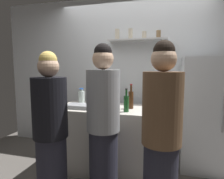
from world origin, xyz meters
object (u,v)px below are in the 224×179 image
object	(u,v)px
refrigerator	(203,114)
wine_bottle_green_glass	(126,103)
person_blonde	(51,134)
water_bottle_plastic	(81,97)
wine_bottle_amber_glass	(131,99)
baking_pan	(80,106)
utensil_holder	(101,101)
person_brown_jacket	(161,139)
person_grey_hoodie	(103,126)
wine_bottle_dark_glass	(101,100)

from	to	relation	value
refrigerator	wine_bottle_green_glass	world-z (taller)	refrigerator
wine_bottle_green_glass	person_blonde	size ratio (longest dim) A/B	0.19
refrigerator	water_bottle_plastic	distance (m)	1.77
wine_bottle_amber_glass	wine_bottle_green_glass	bearing A→B (deg)	-96.53
baking_pan	wine_bottle_green_glass	world-z (taller)	wine_bottle_green_glass
refrigerator	water_bottle_plastic	bearing A→B (deg)	-173.10
utensil_holder	person_brown_jacket	bearing A→B (deg)	-47.53
water_bottle_plastic	wine_bottle_green_glass	bearing A→B (deg)	-24.69
wine_bottle_green_glass	baking_pan	bearing A→B (deg)	175.42
person_grey_hoodie	wine_bottle_dark_glass	bearing A→B (deg)	-81.80
wine_bottle_amber_glass	person_blonde	size ratio (longest dim) A/B	0.21
wine_bottle_green_glass	utensil_holder	bearing A→B (deg)	146.56
wine_bottle_green_glass	water_bottle_plastic	xyz separation A→B (m)	(-0.76, 0.35, -0.01)
baking_pan	wine_bottle_dark_glass	distance (m)	0.32
wine_bottle_dark_glass	wine_bottle_green_glass	xyz separation A→B (m)	(0.35, -0.08, -0.01)
person_grey_hoodie	person_blonde	world-z (taller)	person_grey_hoodie
wine_bottle_green_glass	water_bottle_plastic	bearing A→B (deg)	155.31
wine_bottle_dark_glass	person_grey_hoodie	distance (m)	0.62
person_blonde	person_brown_jacket	size ratio (longest dim) A/B	0.96
wine_bottle_green_glass	person_grey_hoodie	size ratio (longest dim) A/B	0.18
utensil_holder	person_brown_jacket	size ratio (longest dim) A/B	0.13
wine_bottle_amber_glass	baking_pan	bearing A→B (deg)	-167.48
utensil_holder	water_bottle_plastic	size ratio (longest dim) A/B	0.89
wine_bottle_green_glass	person_blonde	world-z (taller)	person_blonde
refrigerator	utensil_holder	bearing A→B (deg)	-168.77
refrigerator	utensil_holder	distance (m)	1.45
wine_bottle_dark_glass	person_brown_jacket	size ratio (longest dim) A/B	0.20
wine_bottle_dark_glass	person_brown_jacket	xyz separation A→B (m)	(0.79, -0.75, -0.19)
person_grey_hoodie	refrigerator	bearing A→B (deg)	-149.65
wine_bottle_dark_glass	wine_bottle_green_glass	size ratio (longest dim) A/B	1.13
wine_bottle_dark_glass	person_blonde	xyz separation A→B (m)	(-0.27, -0.78, -0.23)
refrigerator	person_blonde	world-z (taller)	person_blonde
baking_pan	utensil_holder	xyz separation A→B (m)	(0.23, 0.23, 0.04)
wine_bottle_green_glass	wine_bottle_dark_glass	bearing A→B (deg)	167.15
utensil_holder	person_brown_jacket	world-z (taller)	person_brown_jacket
wine_bottle_dark_glass	wine_bottle_green_glass	distance (m)	0.36
utensil_holder	person_grey_hoodie	distance (m)	0.82
wine_bottle_amber_glass	refrigerator	bearing A→B (deg)	20.39
utensil_holder	baking_pan	bearing A→B (deg)	-135.31
utensil_holder	wine_bottle_green_glass	distance (m)	0.51
water_bottle_plastic	person_blonde	xyz separation A→B (m)	(0.14, -1.05, -0.21)
baking_pan	wine_bottle_green_glass	xyz separation A→B (m)	(0.66, -0.05, 0.09)
water_bottle_plastic	person_blonde	size ratio (longest dim) A/B	0.15
wine_bottle_green_glass	person_brown_jacket	size ratio (longest dim) A/B	0.18
wine_bottle_green_glass	person_grey_hoodie	distance (m)	0.53
baking_pan	person_brown_jacket	distance (m)	1.31
utensil_holder	wine_bottle_green_glass	bearing A→B (deg)	-33.44
person_brown_jacket	wine_bottle_amber_glass	bearing A→B (deg)	-161.84
person_blonde	person_grey_hoodie	bearing A→B (deg)	177.93
water_bottle_plastic	person_blonde	world-z (taller)	person_blonde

